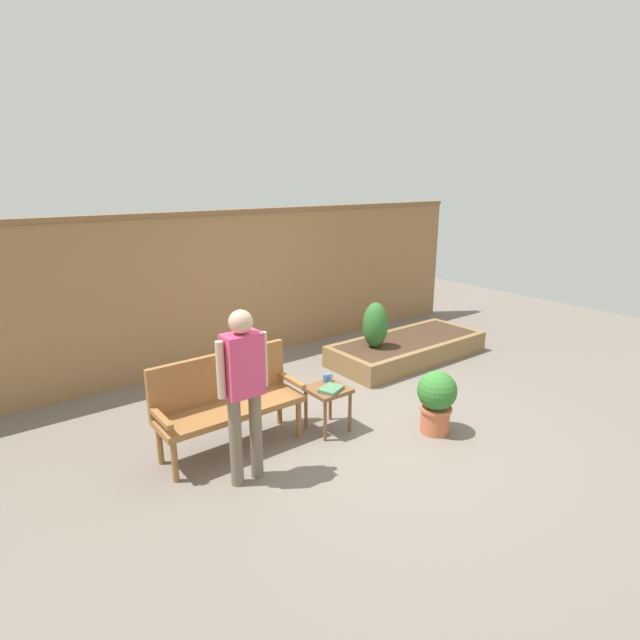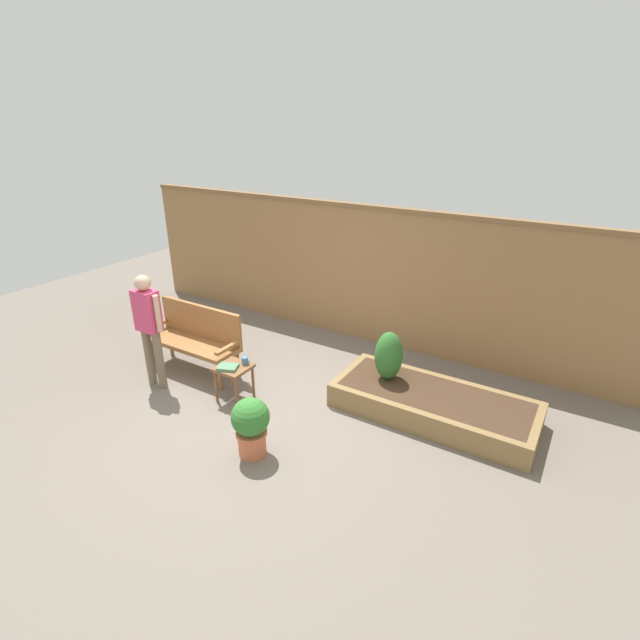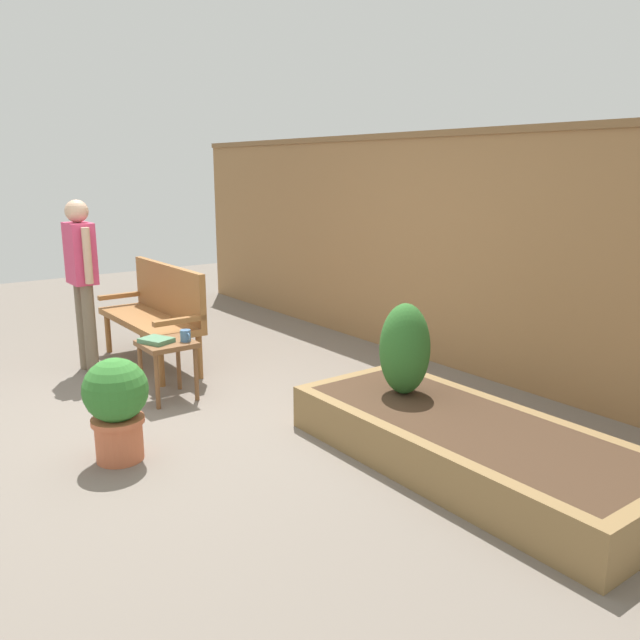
{
  "view_description": "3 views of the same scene",
  "coord_description": "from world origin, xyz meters",
  "px_view_note": "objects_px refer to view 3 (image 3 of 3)",
  "views": [
    {
      "loc": [
        -3.37,
        -3.64,
        2.58
      ],
      "look_at": [
        0.19,
        1.0,
        0.9
      ],
      "focal_mm": 27.92,
      "sensor_mm": 36.0,
      "label": 1
    },
    {
      "loc": [
        3.22,
        -3.75,
        3.35
      ],
      "look_at": [
        0.29,
        1.02,
        0.92
      ],
      "focal_mm": 26.46,
      "sensor_mm": 36.0,
      "label": 2
    },
    {
      "loc": [
        4.31,
        -1.91,
        1.83
      ],
      "look_at": [
        0.29,
        1.1,
        0.65
      ],
      "focal_mm": 36.32,
      "sensor_mm": 36.0,
      "label": 3
    }
  ],
  "objects_px": {
    "side_table": "(167,352)",
    "potted_boxwood": "(116,403)",
    "garden_bench": "(158,307)",
    "shrub_near_bench": "(405,349)",
    "cup_on_table": "(186,336)",
    "person_by_bench": "(82,271)",
    "book_on_table": "(156,340)"
  },
  "relations": [
    {
      "from": "side_table",
      "to": "potted_boxwood",
      "type": "bearing_deg",
      "value": -39.91
    },
    {
      "from": "garden_bench",
      "to": "shrub_near_bench",
      "type": "height_order",
      "value": "garden_bench"
    },
    {
      "from": "cup_on_table",
      "to": "potted_boxwood",
      "type": "distance_m",
      "value": 1.16
    },
    {
      "from": "shrub_near_bench",
      "to": "person_by_bench",
      "type": "distance_m",
      "value": 3.08
    },
    {
      "from": "garden_bench",
      "to": "book_on_table",
      "type": "bearing_deg",
      "value": -23.97
    },
    {
      "from": "cup_on_table",
      "to": "potted_boxwood",
      "type": "height_order",
      "value": "potted_boxwood"
    },
    {
      "from": "garden_bench",
      "to": "person_by_bench",
      "type": "distance_m",
      "value": 0.76
    },
    {
      "from": "book_on_table",
      "to": "garden_bench",
      "type": "bearing_deg",
      "value": 134.44
    },
    {
      "from": "cup_on_table",
      "to": "shrub_near_bench",
      "type": "bearing_deg",
      "value": 30.01
    },
    {
      "from": "cup_on_table",
      "to": "shrub_near_bench",
      "type": "height_order",
      "value": "shrub_near_bench"
    },
    {
      "from": "book_on_table",
      "to": "potted_boxwood",
      "type": "distance_m",
      "value": 1.1
    },
    {
      "from": "cup_on_table",
      "to": "book_on_table",
      "type": "xyz_separation_m",
      "value": [
        -0.11,
        -0.2,
        -0.03
      ]
    },
    {
      "from": "shrub_near_bench",
      "to": "side_table",
      "type": "bearing_deg",
      "value": -148.06
    },
    {
      "from": "book_on_table",
      "to": "side_table",
      "type": "bearing_deg",
      "value": 54.18
    },
    {
      "from": "book_on_table",
      "to": "potted_boxwood",
      "type": "height_order",
      "value": "potted_boxwood"
    },
    {
      "from": "garden_bench",
      "to": "cup_on_table",
      "type": "xyz_separation_m",
      "value": [
        1.07,
        -0.23,
        -0.02
      ]
    },
    {
      "from": "person_by_bench",
      "to": "book_on_table",
      "type": "bearing_deg",
      "value": 10.55
    },
    {
      "from": "shrub_near_bench",
      "to": "book_on_table",
      "type": "bearing_deg",
      "value": -146.49
    },
    {
      "from": "person_by_bench",
      "to": "side_table",
      "type": "bearing_deg",
      "value": 14.1
    },
    {
      "from": "side_table",
      "to": "book_on_table",
      "type": "bearing_deg",
      "value": -104.23
    },
    {
      "from": "side_table",
      "to": "cup_on_table",
      "type": "height_order",
      "value": "cup_on_table"
    },
    {
      "from": "shrub_near_bench",
      "to": "person_by_bench",
      "type": "height_order",
      "value": "person_by_bench"
    },
    {
      "from": "garden_bench",
      "to": "cup_on_table",
      "type": "height_order",
      "value": "garden_bench"
    },
    {
      "from": "cup_on_table",
      "to": "book_on_table",
      "type": "height_order",
      "value": "cup_on_table"
    },
    {
      "from": "side_table",
      "to": "book_on_table",
      "type": "xyz_separation_m",
      "value": [
        -0.02,
        -0.08,
        0.1
      ]
    },
    {
      "from": "side_table",
      "to": "garden_bench",
      "type": "bearing_deg",
      "value": 160.33
    },
    {
      "from": "potted_boxwood",
      "to": "garden_bench",
      "type": "bearing_deg",
      "value": 149.83
    },
    {
      "from": "side_table",
      "to": "shrub_near_bench",
      "type": "relative_size",
      "value": 0.75
    },
    {
      "from": "side_table",
      "to": "person_by_bench",
      "type": "relative_size",
      "value": 0.31
    },
    {
      "from": "cup_on_table",
      "to": "person_by_bench",
      "type": "xyz_separation_m",
      "value": [
        -1.22,
        -0.41,
        0.41
      ]
    },
    {
      "from": "book_on_table",
      "to": "shrub_near_bench",
      "type": "relative_size",
      "value": 0.37
    },
    {
      "from": "book_on_table",
      "to": "person_by_bench",
      "type": "height_order",
      "value": "person_by_bench"
    }
  ]
}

